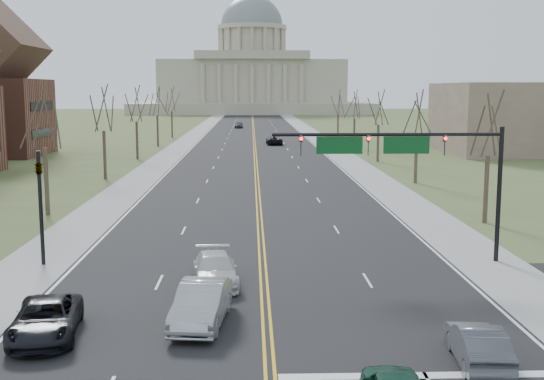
{
  "coord_description": "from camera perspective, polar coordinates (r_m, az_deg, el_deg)",
  "views": [
    {
      "loc": [
        -0.59,
        -21.61,
        9.13
      ],
      "look_at": [
        0.69,
        19.67,
        3.0
      ],
      "focal_mm": 45.0,
      "sensor_mm": 36.0,
      "label": 1
    }
  ],
  "objects": [
    {
      "name": "bldg_right_mass",
      "position": [
        105.8,
        20.89,
        5.65
      ],
      "size": [
        25.0,
        20.0,
        10.0
      ],
      "primitive_type": "cube",
      "color": "#6E5E4E",
      "rests_on": "ground"
    },
    {
      "name": "ground",
      "position": [
        23.47,
        -0.21,
        -14.45
      ],
      "size": [
        600.0,
        600.0,
        0.0
      ],
      "primitive_type": "plane",
      "color": "#47582C",
      "rests_on": "ground"
    },
    {
      "name": "car_sb_inner_second",
      "position": [
        32.35,
        -4.77,
        -6.65
      ],
      "size": [
        2.5,
        5.1,
        1.43
      ],
      "primitive_type": "imported",
      "rotation": [
        0.0,
        0.0,
        0.11
      ],
      "color": "silver",
      "rests_on": "road"
    },
    {
      "name": "tree_r_4",
      "position": [
        126.67,
        5.56,
        7.24
      ],
      "size": [
        3.74,
        3.74,
        8.5
      ],
      "color": "#3E3424",
      "rests_on": "ground"
    },
    {
      "name": "tree_l_1",
      "position": [
        71.23,
        -13.95,
        6.43
      ],
      "size": [
        3.96,
        3.96,
        9.0
      ],
      "color": "#3E3424",
      "rests_on": "ground"
    },
    {
      "name": "center_line",
      "position": [
        131.93,
        -1.52,
        4.48
      ],
      "size": [
        0.42,
        380.0,
        0.01
      ],
      "primitive_type": "cube",
      "color": "gold",
      "rests_on": "road"
    },
    {
      "name": "tree_r_1",
      "position": [
        67.61,
        12.06,
        6.07
      ],
      "size": [
        3.74,
        3.74,
        8.5
      ],
      "color": "#3E3424",
      "rests_on": "ground"
    },
    {
      "name": "capitol",
      "position": [
        271.57,
        -1.68,
        9.51
      ],
      "size": [
        90.0,
        60.0,
        50.0
      ],
      "color": "#B1A693",
      "rests_on": "ground"
    },
    {
      "name": "car_sb_outer_lead",
      "position": [
        26.96,
        -18.41,
        -10.21
      ],
      "size": [
        2.95,
        5.25,
        1.39
      ],
      "primitive_type": "imported",
      "rotation": [
        0.0,
        0.0,
        0.13
      ],
      "color": "black",
      "rests_on": "road"
    },
    {
      "name": "sidewalk_right",
      "position": [
        132.53,
        3.69,
        4.48
      ],
      "size": [
        4.0,
        380.0,
        0.03
      ],
      "primitive_type": "cube",
      "color": "gray",
      "rests_on": "ground"
    },
    {
      "name": "tree_l_2",
      "position": [
        90.87,
        -11.3,
        6.9
      ],
      "size": [
        3.96,
        3.96,
        9.0
      ],
      "color": "#3E3424",
      "rests_on": "ground"
    },
    {
      "name": "tree_l_0",
      "position": [
        51.85,
        -18.58,
        5.58
      ],
      "size": [
        3.96,
        3.96,
        9.0
      ],
      "color": "#3E3424",
      "rests_on": "ground"
    },
    {
      "name": "car_far_nb",
      "position": [
        113.21,
        0.18,
        4.2
      ],
      "size": [
        2.68,
        5.46,
        1.49
      ],
      "primitive_type": "imported",
      "rotation": [
        0.0,
        0.0,
        3.18
      ],
      "color": "black",
      "rests_on": "road"
    },
    {
      "name": "signal_mast",
      "position": [
        36.18,
        11.07,
        2.94
      ],
      "size": [
        12.12,
        0.44,
        7.2
      ],
      "color": "black",
      "rests_on": "ground"
    },
    {
      "name": "edge_line_left",
      "position": [
        132.25,
        -5.78,
        4.45
      ],
      "size": [
        0.15,
        380.0,
        0.01
      ],
      "primitive_type": "cube",
      "color": "silver",
      "rests_on": "road"
    },
    {
      "name": "cross_road",
      "position": [
        29.09,
        -0.54,
        -9.84
      ],
      "size": [
        120.0,
        14.0,
        0.01
      ],
      "primitive_type": "cube",
      "color": "black",
      "rests_on": "ground"
    },
    {
      "name": "tree_r_3",
      "position": [
        106.86,
        6.93,
        7.0
      ],
      "size": [
        3.74,
        3.74,
        8.5
      ],
      "color": "#3E3424",
      "rests_on": "ground"
    },
    {
      "name": "car_sb_inner_lead",
      "position": [
        27.07,
        -5.92,
        -9.44
      ],
      "size": [
        2.29,
        5.18,
        1.65
      ],
      "primitive_type": "imported",
      "rotation": [
        0.0,
        0.0,
        -0.11
      ],
      "color": "#9DA1A5",
      "rests_on": "road"
    },
    {
      "name": "car_far_sb",
      "position": [
        161.68,
        -2.79,
        5.46
      ],
      "size": [
        2.01,
        4.36,
        1.45
      ],
      "primitive_type": "imported",
      "rotation": [
        0.0,
        0.0,
        -0.07
      ],
      "color": "#4A4C51",
      "rests_on": "road"
    },
    {
      "name": "road",
      "position": [
        131.93,
        -1.52,
        4.47
      ],
      "size": [
        20.0,
        380.0,
        0.01
      ],
      "primitive_type": "cube",
      "color": "black",
      "rests_on": "ground"
    },
    {
      "name": "stop_bar",
      "position": [
        23.22,
        12.73,
        -14.89
      ],
      "size": [
        9.5,
        0.5,
        0.01
      ],
      "primitive_type": "cube",
      "color": "silver",
      "rests_on": "road"
    },
    {
      "name": "tree_l_3",
      "position": [
        110.65,
        -9.6,
        7.19
      ],
      "size": [
        3.96,
        3.96,
        9.0
      ],
      "color": "#3E3424",
      "rests_on": "ground"
    },
    {
      "name": "tree_l_4",
      "position": [
        130.49,
        -8.41,
        7.39
      ],
      "size": [
        3.96,
        3.96,
        9.0
      ],
      "color": "#3E3424",
      "rests_on": "ground"
    },
    {
      "name": "sidewalk_left",
      "position": [
        132.42,
        -6.74,
        4.44
      ],
      "size": [
        4.0,
        380.0,
        0.03
      ],
      "primitive_type": "cube",
      "color": "gray",
      "rests_on": "ground"
    },
    {
      "name": "signal_left",
      "position": [
        37.17,
        -18.83,
        -0.39
      ],
      "size": [
        0.32,
        0.36,
        6.0
      ],
      "color": "black",
      "rests_on": "ground"
    },
    {
      "name": "tree_r_2",
      "position": [
        87.15,
        8.92,
        6.64
      ],
      "size": [
        3.74,
        3.74,
        8.5
      ],
      "color": "#3E3424",
      "rests_on": "ground"
    },
    {
      "name": "edge_line_right",
      "position": [
        132.34,
        2.74,
        4.48
      ],
      "size": [
        0.15,
        380.0,
        0.01
      ],
      "primitive_type": "cube",
      "color": "silver",
      "rests_on": "road"
    },
    {
      "name": "car_nb_outer_lead",
      "position": [
        24.23,
        16.85,
        -12.27
      ],
      "size": [
        1.84,
        4.34,
        1.39
      ],
      "primitive_type": "imported",
      "rotation": [
        0.0,
        0.0,
        3.05
      ],
      "color": "#4B4D53",
      "rests_on": "road"
    },
    {
      "name": "tree_r_0",
      "position": [
        48.44,
        17.69,
        4.99
      ],
      "size": [
        3.74,
        3.74,
        8.5
      ],
      "color": "#3E3424",
      "rests_on": "ground"
    }
  ]
}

